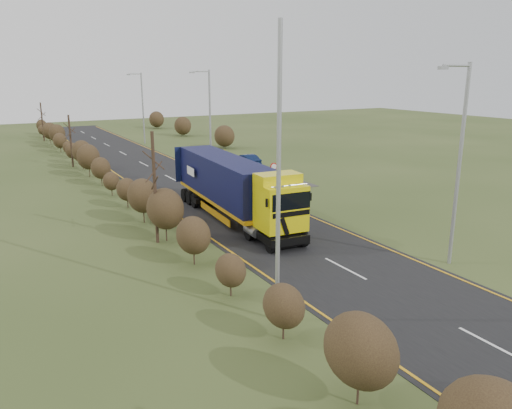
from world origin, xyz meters
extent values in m
plane|color=#36461E|center=(0.00, 0.00, 0.00)|extent=(160.00, 160.00, 0.00)
cube|color=black|center=(0.00, 10.00, 0.01)|extent=(8.00, 120.00, 0.02)
cube|color=#33302D|center=(6.50, 20.00, 0.01)|extent=(6.00, 18.00, 0.02)
cube|color=orange|center=(-3.70, 10.00, 0.03)|extent=(0.12, 116.00, 0.01)
cube|color=orange|center=(3.70, 10.00, 0.03)|extent=(0.12, 116.00, 0.01)
cube|color=silver|center=(0.00, -12.00, 0.03)|extent=(0.12, 3.00, 0.01)
cube|color=silver|center=(0.00, -4.00, 0.03)|extent=(0.12, 3.00, 0.01)
cube|color=silver|center=(0.00, 4.00, 0.03)|extent=(0.12, 3.00, 0.01)
cube|color=silver|center=(0.00, 12.00, 0.03)|extent=(0.12, 3.00, 0.01)
cube|color=silver|center=(0.00, 20.00, 0.03)|extent=(0.12, 3.00, 0.01)
cube|color=silver|center=(0.00, 28.00, 0.03)|extent=(0.12, 3.00, 0.01)
cube|color=silver|center=(0.00, 36.00, 0.03)|extent=(0.12, 3.00, 0.01)
cube|color=silver|center=(0.00, 44.00, 0.03)|extent=(0.12, 3.00, 0.01)
cube|color=silver|center=(0.00, 52.00, 0.03)|extent=(0.12, 3.00, 0.01)
cube|color=silver|center=(0.00, 60.00, 0.03)|extent=(0.12, 3.00, 0.01)
ellipsoid|color=black|center=(-6.05, -12.00, 1.69)|extent=(1.80, 2.34, 2.07)
ellipsoid|color=black|center=(-5.97, -8.00, 1.26)|extent=(1.34, 1.74, 1.54)
ellipsoid|color=black|center=(-6.02, -4.00, 1.14)|extent=(1.21, 1.57, 1.39)
ellipsoid|color=black|center=(-6.00, 0.00, 1.49)|extent=(1.58, 2.06, 1.82)
ellipsoid|color=black|center=(-5.98, 4.00, 1.84)|extent=(1.96, 2.55, 2.25)
ellipsoid|color=black|center=(-6.03, 8.00, 1.72)|extent=(1.83, 2.38, 2.10)
ellipsoid|color=black|center=(-5.95, 12.00, 1.28)|extent=(1.37, 1.78, 1.57)
ellipsoid|color=black|center=(-6.06, 16.00, 1.13)|extent=(1.20, 1.56, 1.38)
ellipsoid|color=black|center=(-5.92, 20.00, 1.46)|extent=(1.55, 2.02, 1.78)
ellipsoid|color=black|center=(-6.09, 24.00, 1.83)|extent=(1.95, 2.53, 2.24)
ellipsoid|color=black|center=(-5.90, 28.00, 1.74)|extent=(1.85, 2.41, 2.13)
ellipsoid|color=black|center=(-6.12, 32.00, 1.31)|extent=(1.40, 1.81, 1.61)
ellipsoid|color=black|center=(-5.87, 36.00, 1.12)|extent=(1.19, 1.55, 1.37)
ellipsoid|color=black|center=(-6.14, 40.00, 1.43)|extent=(1.52, 1.97, 1.75)
ellipsoid|color=black|center=(-5.84, 44.00, 1.81)|extent=(1.93, 2.51, 2.22)
ellipsoid|color=black|center=(-6.17, 48.00, 1.76)|extent=(1.88, 2.44, 2.16)
ellipsoid|color=black|center=(-5.82, 52.00, 1.34)|extent=(1.43, 1.85, 1.64)
ellipsoid|color=black|center=(-6.19, 56.00, 1.12)|extent=(1.19, 1.55, 1.37)
ellipsoid|color=black|center=(-5.80, 60.00, 1.40)|extent=(1.49, 1.93, 1.71)
cylinder|color=#35251A|center=(-6.50, 4.00, 3.03)|extent=(0.18, 0.18, 6.05)
cylinder|color=#35251A|center=(-6.50, 30.00, 2.53)|extent=(0.18, 0.18, 5.06)
cylinder|color=#35251A|center=(-6.50, 52.00, 2.57)|extent=(0.18, 0.18, 5.15)
cube|color=black|center=(-0.97, 1.07, 0.65)|extent=(2.52, 4.41, 0.42)
cube|color=yellow|center=(-0.97, 0.23, 2.18)|extent=(2.45, 2.20, 2.41)
cube|color=black|center=(-0.97, -0.74, 0.51)|extent=(2.32, 0.28, 0.51)
cube|color=black|center=(-1.36, -0.80, 1.44)|extent=(0.56, 0.06, 1.00)
cube|color=black|center=(-0.58, -0.80, 1.44)|extent=(0.56, 0.06, 1.00)
cube|color=black|center=(-0.97, -0.77, 2.69)|extent=(2.18, 0.21, 0.88)
cube|color=black|center=(-0.97, -0.80, 2.04)|extent=(2.13, 0.18, 0.26)
cube|color=yellow|center=(-0.97, 0.56, 3.64)|extent=(2.40, 1.46, 0.52)
cylinder|color=silver|center=(-0.97, -0.55, 3.47)|extent=(2.04, 0.21, 0.06)
cube|color=black|center=(-2.29, -0.55, 2.73)|extent=(0.09, 0.13, 0.42)
cube|color=black|center=(0.36, -0.55, 2.73)|extent=(0.09, 0.13, 0.42)
cylinder|color=gray|center=(-2.03, 1.44, 0.69)|extent=(0.60, 1.24, 0.52)
cylinder|color=gray|center=(0.10, 1.44, 0.69)|extent=(0.60, 1.24, 0.52)
cube|color=orange|center=(-0.97, 7.09, 1.14)|extent=(3.14, 11.81, 0.22)
cube|color=black|center=(-0.97, 7.09, 2.52)|extent=(3.10, 11.43, 2.55)
cube|color=#0D153A|center=(-0.97, 12.76, 2.52)|extent=(2.30, 0.22, 2.55)
cube|color=#0D153A|center=(-0.97, 1.42, 2.52)|extent=(2.30, 0.22, 2.55)
cube|color=black|center=(-0.97, 10.61, 0.60)|extent=(2.36, 3.48, 0.32)
cube|color=orange|center=(-2.10, 6.16, 0.51)|extent=(0.41, 5.08, 0.42)
cube|color=orange|center=(0.16, 6.16, 0.51)|extent=(0.41, 5.08, 0.42)
cylinder|color=black|center=(-1.94, -0.42, 0.48)|extent=(0.36, 0.98, 0.96)
cylinder|color=black|center=(0.01, -0.42, 0.48)|extent=(0.36, 0.98, 0.96)
cylinder|color=black|center=(-1.94, 1.90, 0.48)|extent=(0.36, 0.98, 0.96)
cylinder|color=black|center=(0.01, 1.90, 0.48)|extent=(0.36, 0.98, 0.96)
cylinder|color=black|center=(-1.94, 9.77, 0.48)|extent=(0.36, 0.98, 0.96)
cylinder|color=black|center=(0.01, 9.77, 0.48)|extent=(0.36, 0.98, 0.96)
cylinder|color=black|center=(-1.94, 10.70, 0.48)|extent=(0.36, 0.98, 0.96)
cylinder|color=black|center=(0.01, 10.70, 0.48)|extent=(0.36, 0.98, 0.96)
cylinder|color=black|center=(-1.94, 11.62, 0.48)|extent=(0.36, 0.98, 0.96)
cylinder|color=black|center=(0.01, 11.62, 0.48)|extent=(0.36, 0.98, 0.96)
imported|color=#9A070A|center=(4.94, 16.05, 0.70)|extent=(3.03, 4.44, 1.40)
imported|color=#091534|center=(8.50, 21.75, 0.61)|extent=(1.45, 3.75, 1.22)
cylinder|color=#95979A|center=(4.90, -5.88, 4.71)|extent=(0.18, 0.18, 9.43)
cylinder|color=#95979A|center=(4.06, -5.88, 9.27)|extent=(1.68, 0.12, 0.12)
cube|color=#95979A|center=(3.23, -5.88, 9.17)|extent=(0.47, 0.19, 0.15)
cylinder|color=#95979A|center=(4.64, 21.65, 4.63)|extent=(0.18, 0.18, 9.25)
cylinder|color=#95979A|center=(3.82, 21.65, 9.10)|extent=(1.65, 0.12, 0.12)
cube|color=#95979A|center=(3.00, 21.65, 9.00)|extent=(0.46, 0.19, 0.14)
cylinder|color=#95979A|center=(4.70, 42.93, 4.50)|extent=(0.18, 0.18, 9.00)
cylinder|color=#95979A|center=(3.90, 42.93, 8.85)|extent=(1.60, 0.12, 0.12)
cube|color=#95979A|center=(3.10, 42.93, 8.75)|extent=(0.45, 0.18, 0.14)
cylinder|color=#95979A|center=(-5.42, -6.69, 5.34)|extent=(0.16, 0.16, 10.67)
cylinder|color=#95979A|center=(5.60, 11.83, 0.93)|extent=(0.08, 0.08, 1.86)
cylinder|color=red|center=(5.60, 11.80, 1.86)|extent=(0.59, 0.04, 0.59)
cylinder|color=white|center=(5.60, 11.78, 1.86)|extent=(0.45, 0.02, 0.45)
cylinder|color=#95979A|center=(5.80, 21.15, 0.75)|extent=(0.08, 0.08, 1.49)
cube|color=#DC9F0C|center=(5.80, 21.10, 1.60)|extent=(0.75, 0.04, 0.75)
camera|label=1|loc=(-14.39, -21.13, 8.96)|focal=35.00mm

